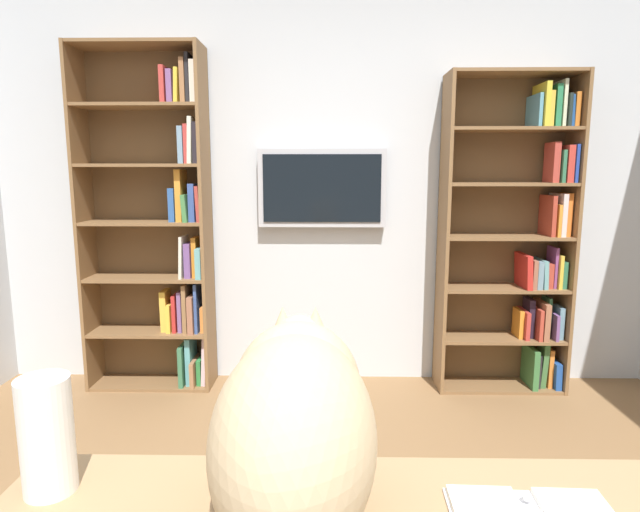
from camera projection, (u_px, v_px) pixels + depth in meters
wall_back at (325, 184)px, 3.48m from camera, size 4.52×0.06×2.70m
bookshelf_left at (519, 240)px, 3.35m from camera, size 0.83×0.28×2.04m
bookshelf_right at (161, 229)px, 3.38m from camera, size 0.82×0.28×2.21m
wall_mounted_tv at (322, 188)px, 3.41m from camera, size 0.84×0.07×0.51m
cat at (295, 420)px, 1.02m from camera, size 0.34×0.65×0.39m
paper_towel_roll at (47, 435)px, 1.11m from camera, size 0.11×0.11×0.26m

